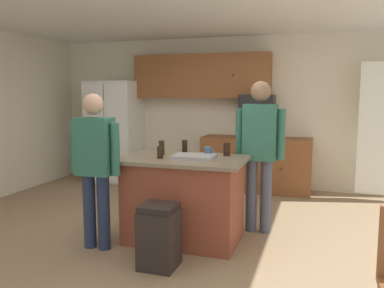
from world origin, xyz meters
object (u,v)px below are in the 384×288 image
glass_dark_ale (160,152)px  serving_tray (194,157)px  microwave_over_range (257,104)px  person_guest_right (95,161)px  glass_short_whisky (185,147)px  person_host_foreground (260,145)px  refrigerator (115,132)px  mug_ceramic_white (208,151)px  trash_bin (159,236)px  glass_pilsner (227,149)px  glass_stout_tall (162,148)px  kitchen_island (184,199)px

glass_dark_ale → serving_tray: bearing=12.9°
microwave_over_range → person_guest_right: bearing=-111.7°
glass_short_whisky → serving_tray: 0.40m
microwave_over_range → glass_short_whisky: bearing=-102.4°
person_host_foreground → glass_short_whisky: size_ratio=11.29×
refrigerator → glass_dark_ale: refrigerator is taller
mug_ceramic_white → serving_tray: (-0.08, -0.26, -0.03)m
glass_dark_ale → mug_ceramic_white: 0.56m
glass_dark_ale → trash_bin: (0.23, -0.60, -0.70)m
microwave_over_range → person_guest_right: size_ratio=0.34×
microwave_over_range → glass_pilsner: size_ratio=3.75×
trash_bin → microwave_over_range: bearing=82.9°
glass_dark_ale → glass_short_whisky: bearing=71.4°
glass_dark_ale → glass_short_whisky: (0.14, 0.41, 0.01)m
glass_short_whisky → refrigerator: bearing=134.3°
mug_ceramic_white → glass_stout_tall: 0.53m
microwave_over_range → kitchen_island: bearing=-99.1°
person_guest_right → person_host_foreground: bearing=2.2°
kitchen_island → glass_dark_ale: size_ratio=10.10×
refrigerator → mug_ceramic_white: (2.40, -2.22, 0.06)m
refrigerator → glass_dark_ale: size_ratio=13.84×
person_guest_right → mug_ceramic_white: (1.02, 0.71, 0.05)m
person_guest_right → microwave_over_range: bearing=36.9°
person_guest_right → trash_bin: (0.81, -0.23, -0.64)m
serving_tray → trash_bin: bearing=-100.7°
microwave_over_range → glass_pilsner: 2.33m
mug_ceramic_white → trash_bin: 1.18m
refrigerator → person_guest_right: 3.24m
kitchen_island → trash_bin: bearing=-89.7°
microwave_over_range → trash_bin: (-0.41, -3.28, -1.15)m
person_host_foreground → glass_stout_tall: size_ratio=10.94×
refrigerator → person_host_foreground: bearing=-32.9°
microwave_over_range → glass_stout_tall: 2.58m
glass_stout_tall → serving_tray: bearing=-19.6°
glass_short_whisky → mug_ceramic_white: (0.30, -0.07, -0.03)m
person_guest_right → trash_bin: bearing=-47.4°
person_guest_right → serving_tray: 1.04m
person_guest_right → glass_short_whisky: size_ratio=10.39×
person_host_foreground → glass_dark_ale: bearing=-1.6°
glass_dark_ale → glass_short_whisky: 0.43m
microwave_over_range → serving_tray: bearing=-96.1°
refrigerator → serving_tray: (2.32, -2.48, 0.03)m
glass_short_whisky → glass_stout_tall: (-0.22, -0.17, 0.00)m
glass_short_whisky → glass_dark_ale: bearing=-108.6°
glass_stout_tall → glass_pilsner: bearing=12.6°
refrigerator → glass_dark_ale: 3.23m
person_guest_right → trash_bin: size_ratio=2.68×
kitchen_island → person_host_foreground: size_ratio=0.76×
mug_ceramic_white → serving_tray: 0.27m
refrigerator → glass_pilsner: bearing=-39.7°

